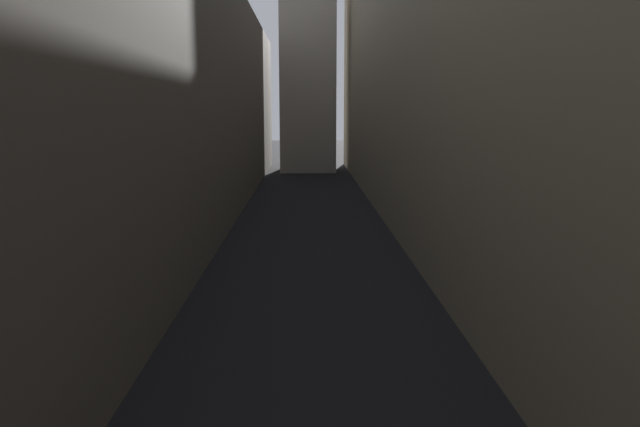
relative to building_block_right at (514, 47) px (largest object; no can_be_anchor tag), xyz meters
The scene contains 3 objects.
ground_plane 17.96m from the building_block_right, behind, with size 264.00×264.00×0.00m, color black.
building_block_left 24.27m from the building_block_right, behind, with size 10.95×108.00×18.02m, color #60594F.
building_block_right is the anchor object (origin of this frame).
Camera 1 is at (-0.25, 9.77, 8.14)m, focal length 34.46 mm.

